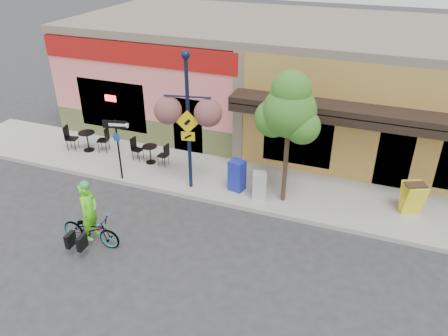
% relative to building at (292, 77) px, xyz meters
% --- Properties ---
extents(ground, '(90.00, 90.00, 0.00)m').
position_rel_building_xyz_m(ground, '(0.00, -7.50, -2.25)').
color(ground, '#2D2D30').
rests_on(ground, ground).
extents(sidewalk, '(24.00, 3.00, 0.15)m').
position_rel_building_xyz_m(sidewalk, '(0.00, -5.50, -2.17)').
color(sidewalk, '#9E9B93').
rests_on(sidewalk, ground).
extents(curb, '(24.00, 0.12, 0.15)m').
position_rel_building_xyz_m(curb, '(0.00, -6.95, -2.17)').
color(curb, '#A8A59E').
rests_on(curb, ground).
extents(building, '(18.20, 8.20, 4.50)m').
position_rel_building_xyz_m(building, '(0.00, 0.00, 0.00)').
color(building, '#F47A78').
rests_on(building, ground).
extents(bicycle, '(1.79, 0.67, 0.93)m').
position_rel_building_xyz_m(bicycle, '(-3.22, -10.03, -1.78)').
color(bicycle, maroon).
rests_on(bicycle, ground).
extents(cyclist_rider, '(0.42, 0.62, 1.67)m').
position_rel_building_xyz_m(cyclist_rider, '(-3.17, -10.03, -1.41)').
color(cyclist_rider, '#60FC1A').
rests_on(cyclist_rider, ground).
extents(lamp_post, '(1.55, 0.87, 4.58)m').
position_rel_building_xyz_m(lamp_post, '(-1.82, -6.46, 0.19)').
color(lamp_post, '#121A38').
rests_on(lamp_post, sidewalk).
extents(one_way_sign, '(0.86, 0.37, 2.18)m').
position_rel_building_xyz_m(one_way_sign, '(-4.27, -6.83, -1.01)').
color(one_way_sign, black).
rests_on(one_way_sign, sidewalk).
extents(cafe_set_left, '(1.82, 1.21, 1.00)m').
position_rel_building_xyz_m(cafe_set_left, '(-6.67, -5.42, -1.60)').
color(cafe_set_left, black).
rests_on(cafe_set_left, sidewalk).
extents(cafe_set_right, '(1.51, 0.83, 0.88)m').
position_rel_building_xyz_m(cafe_set_right, '(-3.91, -5.45, -1.66)').
color(cafe_set_right, black).
rests_on(cafe_set_right, sidewalk).
extents(newspaper_box_blue, '(0.56, 0.52, 1.06)m').
position_rel_building_xyz_m(newspaper_box_blue, '(-0.31, -6.10, -1.57)').
color(newspaper_box_blue, '#1B2AA5').
rests_on(newspaper_box_blue, sidewalk).
extents(newspaper_box_grey, '(0.53, 0.51, 0.92)m').
position_rel_building_xyz_m(newspaper_box_grey, '(0.52, -6.33, -1.64)').
color(newspaper_box_grey, '#B1B1B1').
rests_on(newspaper_box_grey, sidewalk).
extents(street_tree, '(1.81, 1.81, 4.27)m').
position_rel_building_xyz_m(street_tree, '(1.28, -6.17, 0.04)').
color(street_tree, '#3D7A26').
rests_on(street_tree, sidewalk).
extents(sandwich_board, '(0.74, 0.66, 1.01)m').
position_rel_building_xyz_m(sandwich_board, '(5.15, -5.66, -1.59)').
color(sandwich_board, yellow).
rests_on(sandwich_board, sidewalk).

